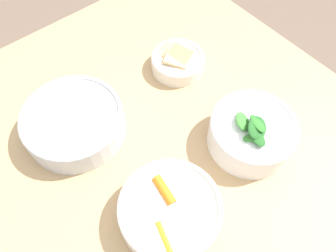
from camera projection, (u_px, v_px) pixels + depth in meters
The scene contains 6 objects.
ground_plane at pixel (165, 250), 1.28m from camera, with size 10.00×10.00×0.00m, color brown.
dining_table at pixel (164, 190), 0.73m from camera, with size 0.97×0.89×0.77m.
bowl_carrots at pixel (170, 211), 0.54m from camera, with size 0.17×0.17×0.06m.
bowl_greens at pixel (251, 133), 0.62m from camera, with size 0.16×0.16×0.09m.
bowl_beans_hotdog at pixel (74, 123), 0.64m from camera, with size 0.20×0.20×0.06m.
bowl_cookies at pixel (177, 61), 0.73m from camera, with size 0.12×0.12×0.05m.
Camera 1 is at (-0.21, 0.16, 1.34)m, focal length 35.00 mm.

